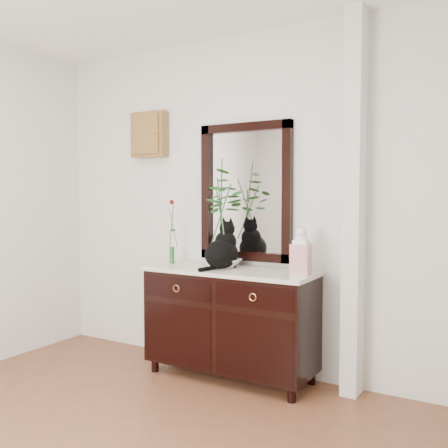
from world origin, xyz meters
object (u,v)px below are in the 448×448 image
Objects in this scene: cat at (222,244)px; lotus_bowl at (221,263)px; ginger_jar at (301,250)px; sideboard at (231,317)px.

lotus_bowl is (-0.03, 0.04, -0.15)m from cat.
ginger_jar is at bearing 9.93° from cat.
lotus_bowl reaches higher than sideboard.
sideboard is 4.64× the size of lotus_bowl.
cat is (-0.07, -0.02, 0.56)m from sideboard.
cat is 0.64m from ginger_jar.
lotus_bowl is 0.82× the size of ginger_jar.
lotus_bowl is at bearing 179.00° from ginger_jar.
cat is at bearing -177.39° from ginger_jar.
sideboard is 3.56× the size of cat.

